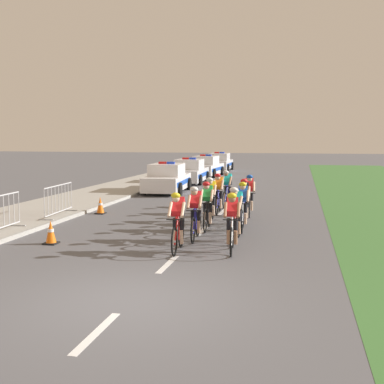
{
  "coord_description": "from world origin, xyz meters",
  "views": [
    {
      "loc": [
        2.86,
        -7.93,
        2.86
      ],
      "look_at": [
        -0.5,
        7.34,
        1.1
      ],
      "focal_mm": 45.9,
      "sensor_mm": 36.0,
      "label": 1
    }
  ],
  "objects_px": {
    "cyclist_sixth": "(243,205)",
    "cyclist_ninth": "(218,193)",
    "police_car_second": "(189,172)",
    "cyclist_eighth": "(244,200)",
    "police_car_third": "(206,167)",
    "traffic_cone_far": "(51,232)",
    "crowd_barrier_rear": "(59,200)",
    "police_car_furthest": "(219,163)",
    "cyclist_eleventh": "(227,188)",
    "cyclist_fifth": "(207,205)",
    "traffic_cone_mid": "(100,206)",
    "cyclist_lead": "(178,221)",
    "cyclist_third": "(195,212)",
    "police_car_nearest": "(167,179)",
    "cyclist_seventh": "(211,199)",
    "cyclist_second": "(232,221)",
    "cyclist_tenth": "(249,194)",
    "cyclist_fourth": "(236,213)"
  },
  "relations": [
    {
      "from": "police_car_nearest",
      "to": "police_car_second",
      "type": "relative_size",
      "value": 1.01
    },
    {
      "from": "police_car_second",
      "to": "traffic_cone_mid",
      "type": "distance_m",
      "value": 12.79
    },
    {
      "from": "cyclist_lead",
      "to": "crowd_barrier_rear",
      "type": "bearing_deg",
      "value": 143.03
    },
    {
      "from": "police_car_third",
      "to": "cyclist_eleventh",
      "type": "bearing_deg",
      "value": -76.1
    },
    {
      "from": "cyclist_tenth",
      "to": "police_car_furthest",
      "type": "relative_size",
      "value": 0.39
    },
    {
      "from": "cyclist_seventh",
      "to": "cyclist_eighth",
      "type": "xyz_separation_m",
      "value": [
        1.16,
        -0.24,
        0.0
      ]
    },
    {
      "from": "cyclist_lead",
      "to": "cyclist_third",
      "type": "distance_m",
      "value": 1.48
    },
    {
      "from": "crowd_barrier_rear",
      "to": "cyclist_lead",
      "type": "bearing_deg",
      "value": -36.97
    },
    {
      "from": "cyclist_ninth",
      "to": "police_car_third",
      "type": "relative_size",
      "value": 0.38
    },
    {
      "from": "cyclist_third",
      "to": "cyclist_tenth",
      "type": "distance_m",
      "value": 4.65
    },
    {
      "from": "cyclist_seventh",
      "to": "traffic_cone_far",
      "type": "distance_m",
      "value": 5.67
    },
    {
      "from": "cyclist_eleventh",
      "to": "cyclist_sixth",
      "type": "bearing_deg",
      "value": -76.41
    },
    {
      "from": "police_car_second",
      "to": "traffic_cone_far",
      "type": "bearing_deg",
      "value": -89.27
    },
    {
      "from": "police_car_furthest",
      "to": "crowd_barrier_rear",
      "type": "distance_m",
      "value": 25.82
    },
    {
      "from": "cyclist_fourth",
      "to": "cyclist_ninth",
      "type": "xyz_separation_m",
      "value": [
        -1.26,
        4.75,
        0.0
      ]
    },
    {
      "from": "crowd_barrier_rear",
      "to": "police_car_furthest",
      "type": "bearing_deg",
      "value": 86.61
    },
    {
      "from": "cyclist_seventh",
      "to": "cyclist_eleventh",
      "type": "xyz_separation_m",
      "value": [
        0.04,
        3.6,
        0.0
      ]
    },
    {
      "from": "cyclist_lead",
      "to": "cyclist_eighth",
      "type": "height_order",
      "value": "same"
    },
    {
      "from": "cyclist_second",
      "to": "cyclist_lead",
      "type": "bearing_deg",
      "value": -169.35
    },
    {
      "from": "police_car_nearest",
      "to": "traffic_cone_mid",
      "type": "relative_size",
      "value": 7.01
    },
    {
      "from": "cyclist_ninth",
      "to": "crowd_barrier_rear",
      "type": "bearing_deg",
      "value": -156.12
    },
    {
      "from": "cyclist_sixth",
      "to": "cyclist_ninth",
      "type": "distance_m",
      "value": 3.44
    },
    {
      "from": "police_car_second",
      "to": "cyclist_eighth",
      "type": "bearing_deg",
      "value": -70.25
    },
    {
      "from": "cyclist_sixth",
      "to": "cyclist_second",
      "type": "bearing_deg",
      "value": -88.6
    },
    {
      "from": "cyclist_second",
      "to": "cyclist_seventh",
      "type": "xyz_separation_m",
      "value": [
        -1.32,
        4.29,
        0.0
      ]
    },
    {
      "from": "cyclist_fourth",
      "to": "cyclist_fifth",
      "type": "bearing_deg",
      "value": 126.37
    },
    {
      "from": "cyclist_fourth",
      "to": "cyclist_lead",
      "type": "bearing_deg",
      "value": -128.15
    },
    {
      "from": "crowd_barrier_rear",
      "to": "traffic_cone_far",
      "type": "xyz_separation_m",
      "value": [
        1.76,
        -3.84,
        -0.34
      ]
    },
    {
      "from": "cyclist_third",
      "to": "police_car_second",
      "type": "bearing_deg",
      "value": 103.25
    },
    {
      "from": "cyclist_lead",
      "to": "cyclist_tenth",
      "type": "distance_m",
      "value": 6.12
    },
    {
      "from": "cyclist_lead",
      "to": "cyclist_fourth",
      "type": "bearing_deg",
      "value": 51.85
    },
    {
      "from": "cyclist_eighth",
      "to": "traffic_cone_mid",
      "type": "distance_m",
      "value": 5.6
    },
    {
      "from": "cyclist_lead",
      "to": "police_car_third",
      "type": "relative_size",
      "value": 0.38
    },
    {
      "from": "cyclist_seventh",
      "to": "police_car_second",
      "type": "bearing_deg",
      "value": 105.63
    },
    {
      "from": "cyclist_lead",
      "to": "cyclist_eleventh",
      "type": "bearing_deg",
      "value": 89.64
    },
    {
      "from": "cyclist_ninth",
      "to": "cyclist_fifth",
      "type": "bearing_deg",
      "value": -86.62
    },
    {
      "from": "cyclist_ninth",
      "to": "crowd_barrier_rear",
      "type": "relative_size",
      "value": 0.74
    },
    {
      "from": "traffic_cone_mid",
      "to": "cyclist_third",
      "type": "bearing_deg",
      "value": -40.82
    },
    {
      "from": "cyclist_ninth",
      "to": "police_car_nearest",
      "type": "height_order",
      "value": "police_car_nearest"
    },
    {
      "from": "traffic_cone_mid",
      "to": "police_car_second",
      "type": "bearing_deg",
      "value": 87.6
    },
    {
      "from": "police_car_furthest",
      "to": "crowd_barrier_rear",
      "type": "xyz_separation_m",
      "value": [
        -1.53,
        -25.78,
        -0.03
      ]
    },
    {
      "from": "traffic_cone_mid",
      "to": "police_car_nearest",
      "type": "bearing_deg",
      "value": 85.92
    },
    {
      "from": "cyclist_lead",
      "to": "cyclist_ninth",
      "type": "height_order",
      "value": "same"
    },
    {
      "from": "cyclist_fifth",
      "to": "traffic_cone_mid",
      "type": "height_order",
      "value": "cyclist_fifth"
    },
    {
      "from": "cyclist_sixth",
      "to": "police_car_third",
      "type": "height_order",
      "value": "police_car_third"
    },
    {
      "from": "cyclist_eighth",
      "to": "police_car_nearest",
      "type": "xyz_separation_m",
      "value": [
        -4.95,
        8.53,
        -0.11
      ]
    },
    {
      "from": "cyclist_seventh",
      "to": "cyclist_eleventh",
      "type": "bearing_deg",
      "value": 89.38
    },
    {
      "from": "police_car_second",
      "to": "cyclist_third",
      "type": "bearing_deg",
      "value": -76.75
    },
    {
      "from": "police_car_third",
      "to": "traffic_cone_far",
      "type": "xyz_separation_m",
      "value": [
        0.23,
        -23.45,
        -0.37
      ]
    },
    {
      "from": "cyclist_third",
      "to": "cyclist_fifth",
      "type": "bearing_deg",
      "value": 88.38
    }
  ]
}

